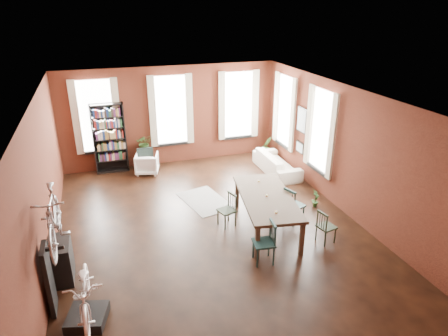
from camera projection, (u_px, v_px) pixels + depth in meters
name	position (u px, v px, depth m)	size (l,w,h in m)	color
room	(212.00, 135.00, 9.41)	(9.00, 9.04, 3.22)	black
dining_table	(266.00, 213.00, 9.43)	(1.15, 2.53, 0.86)	#47382A
dining_chair_a	(264.00, 243.00, 8.20)	(0.42, 0.42, 0.92)	#1C3D3C
dining_chair_b	(227.00, 210.00, 9.57)	(0.38, 0.38, 0.82)	black
dining_chair_c	(326.00, 227.00, 8.92)	(0.36, 0.36, 0.78)	#202E1B
dining_chair_d	(294.00, 205.00, 9.71)	(0.42, 0.42, 0.92)	#1A3937
bookshelf	(110.00, 138.00, 12.40)	(1.00, 0.32, 2.20)	black
white_armchair	(147.00, 163.00, 12.54)	(0.69, 0.64, 0.71)	white
cream_sofa	(277.00, 160.00, 12.59)	(2.08, 0.61, 0.81)	beige
striped_rug	(205.00, 201.00, 10.90)	(1.01, 1.62, 0.01)	black
bike_trainer	(87.00, 317.00, 6.78)	(0.63, 0.63, 0.18)	black
bike_wall_rack	(49.00, 279.00, 6.83)	(0.16, 0.60, 1.30)	black
console_table	(61.00, 260.00, 7.75)	(0.40, 0.80, 0.80)	black
plant_stand	(146.00, 159.00, 13.02)	(0.28, 0.28, 0.56)	black
plant_by_sofa	(266.00, 152.00, 13.92)	(0.41, 0.74, 0.33)	#2F5120
plant_small	(315.00, 204.00, 10.57)	(0.25, 0.47, 0.17)	#275020
bicycle_floor	(83.00, 272.00, 6.43)	(0.58, 0.88, 1.67)	silver
bicycle_hung	(50.00, 200.00, 6.32)	(0.47, 1.00, 1.66)	#A5A8AD
plant_on_stand	(144.00, 145.00, 12.81)	(0.51, 0.56, 0.44)	#325622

